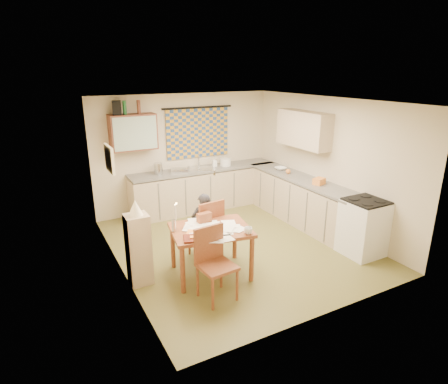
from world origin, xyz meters
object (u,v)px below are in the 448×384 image
counter_right (301,201)px  dining_table (211,251)px  counter_back (205,189)px  shelf_stand (139,250)px  person (204,226)px  chair_far (206,239)px  stove (363,227)px

counter_right → dining_table: 2.71m
counter_back → dining_table: 2.86m
counter_back → shelf_stand: shelf_stand is taller
person → counter_back: bearing=-102.0°
dining_table → person: (0.15, 0.56, 0.17)m
chair_far → shelf_stand: size_ratio=0.96×
counter_right → shelf_stand: shelf_stand is taller
counter_right → stove: 1.60m
counter_back → dining_table: counter_back is taller
chair_far → counter_back: bearing=-121.9°
counter_right → chair_far: (-2.35, -0.45, -0.14)m
person → counter_right: bearing=-155.9°
counter_back → stove: bearing=-66.7°
counter_right → chair_far: size_ratio=2.92×
dining_table → chair_far: bearing=82.3°
stove → shelf_stand: (-3.54, 0.87, 0.05)m
person → shelf_stand: 1.20m
dining_table → person: 0.60m
chair_far → shelf_stand: 1.25m
stove → chair_far: chair_far is taller
counter_back → counter_right: same height
stove → shelf_stand: size_ratio=0.91×
person → shelf_stand: (-1.17, -0.29, -0.02)m
dining_table → person: size_ratio=1.16×
stove → shelf_stand: shelf_stand is taller
stove → person: 2.64m
dining_table → counter_back: bearing=76.9°
counter_right → person: 2.42m
chair_far → counter_right: bearing=-176.2°
counter_back → chair_far: bearing=-114.9°
counter_right → counter_back: bearing=130.5°
counter_back → shelf_stand: bearing=-132.5°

